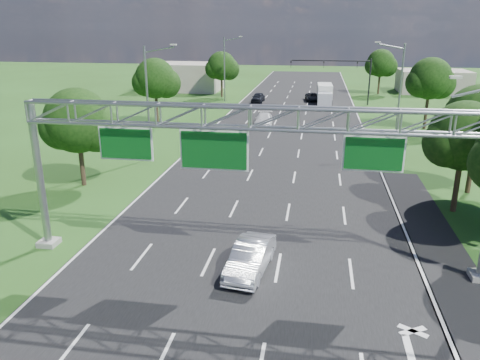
% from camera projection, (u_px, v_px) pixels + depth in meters
% --- Properties ---
extents(ground, '(220.00, 220.00, 0.00)m').
position_uv_depth(ground, '(276.00, 164.00, 41.15)').
color(ground, '#234414').
rests_on(ground, ground).
extents(road, '(18.00, 180.00, 0.02)m').
position_uv_depth(road, '(276.00, 164.00, 41.15)').
color(road, black).
rests_on(road, ground).
extents(road_flare, '(3.00, 30.00, 0.02)m').
position_uv_depth(road_flare, '(442.00, 258.00, 24.57)').
color(road_flare, black).
rests_on(road_flare, ground).
extents(sign_gantry, '(23.50, 1.00, 9.56)m').
position_uv_depth(sign_gantry, '(252.00, 130.00, 22.07)').
color(sign_gantry, gray).
rests_on(sign_gantry, ground).
extents(traffic_signal, '(12.21, 0.24, 7.00)m').
position_uv_depth(traffic_signal, '(347.00, 71.00, 71.18)').
color(traffic_signal, black).
rests_on(traffic_signal, ground).
extents(streetlight_l_near, '(2.97, 0.22, 10.16)m').
position_uv_depth(streetlight_l_near, '(149.00, 98.00, 41.16)').
color(streetlight_l_near, gray).
rests_on(streetlight_l_near, ground).
extents(streetlight_l_far, '(2.97, 0.22, 10.16)m').
position_uv_depth(streetlight_l_far, '(226.00, 66.00, 73.96)').
color(streetlight_l_far, gray).
rests_on(streetlight_l_far, ground).
extents(streetlight_r_mid, '(2.97, 0.22, 10.16)m').
position_uv_depth(streetlight_r_mid, '(398.00, 89.00, 47.03)').
color(streetlight_r_mid, gray).
rests_on(streetlight_r_mid, ground).
extents(tree_verge_la, '(5.76, 4.80, 7.40)m').
position_uv_depth(tree_verge_la, '(79.00, 124.00, 34.36)').
color(tree_verge_la, '#2D2116').
rests_on(tree_verge_la, ground).
extents(tree_verge_lb, '(5.76, 4.80, 8.06)m').
position_uv_depth(tree_verge_lb, '(156.00, 80.00, 56.02)').
color(tree_verge_lb, '#2D2116').
rests_on(tree_verge_lb, ground).
extents(tree_verge_lc, '(5.76, 4.80, 7.62)m').
position_uv_depth(tree_verge_lc, '(222.00, 67.00, 79.12)').
color(tree_verge_lc, '#2D2116').
rests_on(tree_verge_lc, ground).
extents(tree_verge_rd, '(5.76, 4.80, 8.28)m').
position_uv_depth(tree_verge_rd, '(431.00, 81.00, 53.80)').
color(tree_verge_rd, '#2D2116').
rests_on(tree_verge_rd, ground).
extents(tree_verge_re, '(5.76, 4.80, 7.84)m').
position_uv_depth(tree_verge_re, '(381.00, 64.00, 82.36)').
color(tree_verge_re, '#2D2116').
rests_on(tree_verge_re, ground).
extents(building_left, '(14.00, 10.00, 5.00)m').
position_uv_depth(building_left, '(184.00, 77.00, 88.76)').
color(building_left, '#A19487').
rests_on(building_left, ground).
extents(building_right, '(12.00, 9.00, 4.00)m').
position_uv_depth(building_right, '(433.00, 81.00, 85.54)').
color(building_right, '#A19487').
rests_on(building_right, ground).
extents(silver_sedan, '(2.18, 4.77, 1.52)m').
position_uv_depth(silver_sedan, '(250.00, 257.00, 22.99)').
color(silver_sedan, silver).
rests_on(silver_sedan, ground).
extents(car_queue_a, '(2.28, 5.18, 1.48)m').
position_uv_depth(car_queue_a, '(264.00, 120.00, 56.95)').
color(car_queue_a, silver).
rests_on(car_queue_a, ground).
extents(car_queue_b, '(2.55, 4.74, 1.26)m').
position_uv_depth(car_queue_b, '(312.00, 97.00, 76.07)').
color(car_queue_b, black).
rests_on(car_queue_b, ground).
extents(car_queue_c, '(1.94, 4.45, 1.49)m').
position_uv_depth(car_queue_c, '(258.00, 98.00, 74.64)').
color(car_queue_c, black).
rests_on(car_queue_c, ground).
extents(box_truck, '(2.40, 7.71, 2.90)m').
position_uv_depth(box_truck, '(325.00, 94.00, 73.54)').
color(box_truck, white).
rests_on(box_truck, ground).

